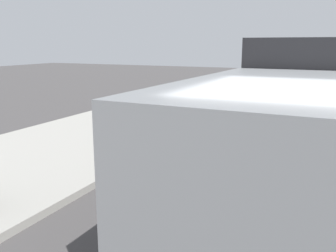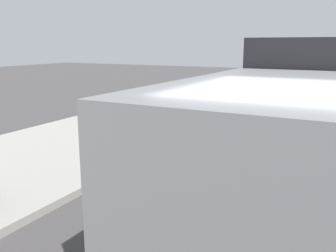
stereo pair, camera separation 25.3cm
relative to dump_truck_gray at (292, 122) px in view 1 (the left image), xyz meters
name	(u,v)px [view 1 (the left image)]	position (x,y,z in m)	size (l,w,h in m)	color
dump_truck_gray	(292,122)	(0.00, 0.00, 0.00)	(7.04, 2.89, 3.00)	slate
dump_truck_orange	(326,62)	(21.56, 0.41, 0.00)	(7.03, 2.87, 3.00)	orange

